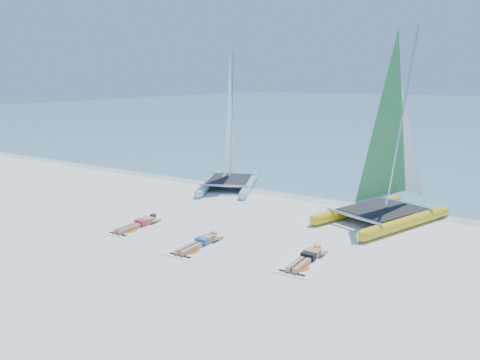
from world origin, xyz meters
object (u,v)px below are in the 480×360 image
(catamaran_blue, at_px, (229,146))
(sunbather_c, at_px, (308,257))
(sunbather_a, at_px, (140,223))
(sunbather_b, at_px, (201,242))
(towel_b, at_px, (197,247))
(catamaran_yellow, at_px, (393,159))
(towel_c, at_px, (305,263))
(towel_a, at_px, (136,228))

(catamaran_blue, height_order, sunbather_c, catamaran_blue)
(sunbather_a, relative_size, sunbather_b, 1.00)
(towel_b, relative_size, sunbather_b, 1.07)
(catamaran_blue, relative_size, towel_b, 3.22)
(catamaran_yellow, relative_size, sunbather_b, 3.76)
(catamaran_yellow, distance_m, towel_c, 5.55)
(sunbather_b, bearing_deg, towel_a, 176.49)
(sunbather_b, bearing_deg, towel_c, 6.66)
(catamaran_blue, relative_size, sunbather_c, 3.45)
(sunbather_a, relative_size, towel_b, 0.93)
(catamaran_yellow, relative_size, towel_c, 3.51)
(sunbather_c, bearing_deg, towel_c, -90.00)
(towel_c, bearing_deg, catamaran_yellow, 81.05)
(catamaran_yellow, xyz_separation_m, sunbather_c, (-0.80, -4.91, -1.93))
(towel_b, bearing_deg, catamaran_yellow, 55.85)
(catamaran_blue, height_order, catamaran_yellow, catamaran_yellow)
(catamaran_blue, xyz_separation_m, towel_a, (0.58, -6.27, -1.77))
(towel_a, distance_m, towel_c, 5.72)
(catamaran_blue, xyz_separation_m, sunbather_b, (3.27, -6.43, -1.66))
(towel_b, xyz_separation_m, towel_c, (3.03, 0.55, 0.00))
(towel_c, bearing_deg, sunbather_b, -173.34)
(towel_a, height_order, sunbather_a, sunbather_a)
(towel_b, bearing_deg, sunbather_a, 168.46)
(sunbather_a, height_order, sunbather_c, same)
(towel_b, distance_m, sunbather_b, 0.22)
(sunbather_b, relative_size, sunbather_c, 1.00)
(catamaran_yellow, relative_size, sunbather_a, 3.76)
(catamaran_yellow, distance_m, towel_a, 8.64)
(catamaran_yellow, height_order, sunbather_c, catamaran_yellow)
(catamaran_blue, bearing_deg, sunbather_c, -66.39)
(towel_a, bearing_deg, towel_b, -7.56)
(catamaran_yellow, relative_size, towel_b, 3.51)
(catamaran_blue, distance_m, towel_b, 7.59)
(catamaran_yellow, xyz_separation_m, towel_c, (-0.80, -5.10, -2.04))
(catamaran_blue, distance_m, towel_c, 8.93)
(towel_a, bearing_deg, sunbather_a, 90.00)
(catamaran_yellow, relative_size, towel_a, 3.51)
(sunbather_a, distance_m, towel_b, 2.75)
(towel_b, bearing_deg, sunbather_c, 13.70)
(catamaran_yellow, distance_m, sunbather_c, 5.33)
(towel_b, bearing_deg, catamaran_blue, 116.24)
(towel_c, xyz_separation_m, sunbather_c, (-0.00, 0.19, 0.11))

